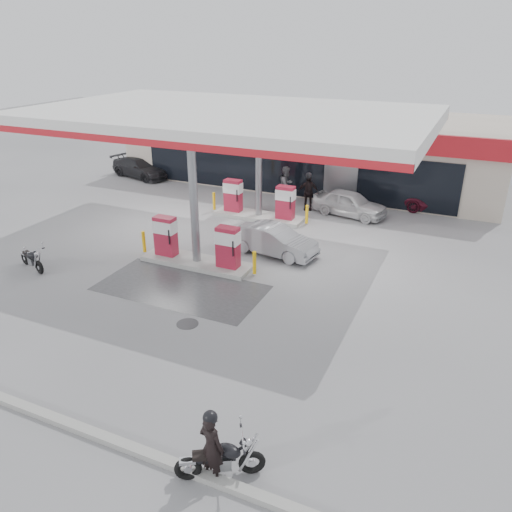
{
  "coord_description": "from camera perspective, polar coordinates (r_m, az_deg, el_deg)",
  "views": [
    {
      "loc": [
        9.51,
        -13.38,
        8.34
      ],
      "look_at": [
        2.91,
        1.23,
        1.2
      ],
      "focal_mm": 35.0,
      "sensor_mm": 36.0,
      "label": 1
    }
  ],
  "objects": [
    {
      "name": "kerb",
      "position": [
        14.13,
        -26.24,
        -14.73
      ],
      "size": [
        28.0,
        0.25,
        0.15
      ],
      "primitive_type": "cube",
      "color": "gray",
      "rests_on": "ground"
    },
    {
      "name": "biker_walking",
      "position": [
        25.9,
        5.97,
        7.23
      ],
      "size": [
        1.17,
        0.75,
        1.84
      ],
      "primitive_type": "imported",
      "rotation": [
        0.0,
        0.0,
        0.31
      ],
      "color": "black",
      "rests_on": "ground"
    },
    {
      "name": "canopy",
      "position": [
        20.93,
        -3.14,
        15.53
      ],
      "size": [
        16.0,
        10.02,
        5.51
      ],
      "color": "silver",
      "rests_on": "ground"
    },
    {
      "name": "ground",
      "position": [
        18.42,
        -9.9,
        -3.31
      ],
      "size": [
        90.0,
        90.0,
        0.0
      ],
      "primitive_type": "plane",
      "color": "gray",
      "rests_on": "ground"
    },
    {
      "name": "parked_car_left",
      "position": [
        32.94,
        -13.07,
        9.83
      ],
      "size": [
        4.56,
        2.74,
        1.24
      ],
      "primitive_type": "imported",
      "rotation": [
        0.0,
        0.0,
        1.32
      ],
      "color": "black",
      "rests_on": "ground"
    },
    {
      "name": "main_motorcycle",
      "position": [
        10.97,
        -3.95,
        -22.23
      ],
      "size": [
        1.67,
        1.1,
        0.97
      ],
      "rotation": [
        0.0,
        0.0,
        0.55
      ],
      "color": "black",
      "rests_on": "ground"
    },
    {
      "name": "hatchback_silver",
      "position": [
        20.49,
        2.04,
        1.82
      ],
      "size": [
        3.83,
        1.81,
        1.21
      ],
      "primitive_type": "imported",
      "rotation": [
        0.0,
        0.0,
        1.42
      ],
      "color": "#93949A",
      "rests_on": "ground"
    },
    {
      "name": "parked_motorcycle",
      "position": [
        21.05,
        -24.23,
        -0.38
      ],
      "size": [
        1.72,
        0.9,
        0.92
      ],
      "rotation": [
        0.0,
        0.0,
        -0.33
      ],
      "color": "black",
      "rests_on": "ground"
    },
    {
      "name": "attendant",
      "position": [
        26.87,
        3.5,
        8.11
      ],
      "size": [
        0.95,
        1.11,
        2.0
      ],
      "primitive_type": "imported",
      "rotation": [
        0.0,
        0.0,
        1.36
      ],
      "color": "#58585D",
      "rests_on": "ground"
    },
    {
      "name": "parked_car_right",
      "position": [
        27.72,
        15.75,
        6.85
      ],
      "size": [
        4.46,
        2.55,
        1.17
      ],
      "primitive_type": "imported",
      "rotation": [
        0.0,
        0.0,
        1.42
      ],
      "color": "#531222",
      "rests_on": "ground"
    },
    {
      "name": "store_building",
      "position": [
        31.47,
        6.35,
        12.25
      ],
      "size": [
        22.0,
        8.22,
        4.0
      ],
      "color": "beige",
      "rests_on": "ground"
    },
    {
      "name": "pump_island_far",
      "position": [
        24.62,
        0.31,
        5.95
      ],
      "size": [
        5.14,
        1.3,
        1.78
      ],
      "color": "#9E9E99",
      "rests_on": "ground"
    },
    {
      "name": "pump_island_near",
      "position": [
        19.63,
        -6.84,
        0.95
      ],
      "size": [
        5.14,
        1.3,
        1.78
      ],
      "color": "#9E9E99",
      "rests_on": "ground"
    },
    {
      "name": "sedan_white",
      "position": [
        25.42,
        10.64,
        5.94
      ],
      "size": [
        3.95,
        2.21,
        1.27
      ],
      "primitive_type": "imported",
      "rotation": [
        0.0,
        0.0,
        1.37
      ],
      "color": "silver",
      "rests_on": "ground"
    },
    {
      "name": "biker_main",
      "position": [
        10.7,
        -5.1,
        -20.92
      ],
      "size": [
        0.65,
        0.49,
        1.6
      ],
      "primitive_type": "imported",
      "rotation": [
        0.0,
        0.0,
        2.94
      ],
      "color": "black",
      "rests_on": "ground"
    },
    {
      "name": "drain_cover",
      "position": [
        15.99,
        -7.84,
        -7.69
      ],
      "size": [
        0.7,
        0.7,
        0.01
      ],
      "primitive_type": "cylinder",
      "color": "#38383A",
      "rests_on": "ground"
    },
    {
      "name": "wet_patch",
      "position": [
        18.16,
        -8.58,
        -3.62
      ],
      "size": [
        6.0,
        3.0,
        0.0
      ],
      "primitive_type": "cube",
      "color": "#4C4C4F",
      "rests_on": "ground"
    }
  ]
}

